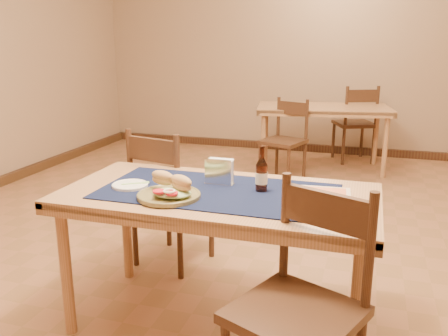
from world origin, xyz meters
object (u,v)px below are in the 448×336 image
(chair_main_near, at_px, (302,304))
(beer_bottle, at_px, (261,174))
(back_table, at_px, (323,113))
(napkin_holder, at_px, (219,172))
(chair_main_far, at_px, (169,195))
(sandwich_plate, at_px, (170,191))
(main_table, at_px, (218,207))

(chair_main_near, distance_m, beer_bottle, 0.75)
(back_table, relative_size, beer_bottle, 6.92)
(napkin_holder, bearing_deg, chair_main_far, 137.55)
(sandwich_plate, bearing_deg, back_table, 83.95)
(back_table, relative_size, sandwich_plate, 5.18)
(main_table, distance_m, beer_bottle, 0.28)
(napkin_holder, bearing_deg, main_table, -75.06)
(beer_bottle, bearing_deg, napkin_holder, 168.19)
(main_table, height_order, beer_bottle, beer_bottle)
(beer_bottle, bearing_deg, main_table, -162.68)
(sandwich_plate, xyz_separation_m, napkin_holder, (0.16, 0.29, 0.03))
(main_table, bearing_deg, chair_main_far, 132.84)
(back_table, bearing_deg, beer_bottle, -89.65)
(main_table, distance_m, sandwich_plate, 0.28)
(chair_main_far, distance_m, sandwich_plate, 0.87)
(chair_main_far, distance_m, beer_bottle, 0.97)
(chair_main_near, xyz_separation_m, beer_bottle, (-0.30, 0.59, 0.34))
(chair_main_far, distance_m, chair_main_near, 1.52)
(main_table, height_order, back_table, same)
(main_table, xyz_separation_m, chair_main_near, (0.51, -0.53, -0.17))
(chair_main_far, height_order, napkin_holder, chair_main_far)
(main_table, bearing_deg, beer_bottle, 17.32)
(chair_main_near, height_order, napkin_holder, chair_main_near)
(sandwich_plate, distance_m, napkin_holder, 0.33)
(main_table, xyz_separation_m, chair_main_far, (-0.53, 0.58, -0.17))
(main_table, height_order, napkin_holder, napkin_holder)
(beer_bottle, relative_size, napkin_holder, 1.48)
(sandwich_plate, distance_m, beer_bottle, 0.47)
(main_table, bearing_deg, back_table, 86.82)
(chair_main_near, distance_m, sandwich_plate, 0.84)
(chair_main_far, bearing_deg, napkin_holder, -42.45)
(main_table, height_order, sandwich_plate, sandwich_plate)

